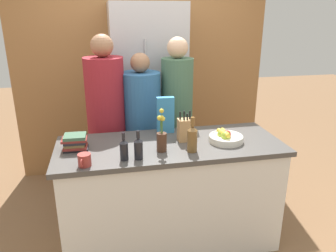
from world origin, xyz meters
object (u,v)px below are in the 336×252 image
Objects in this scene: person_in_red_tee at (177,113)px; fruit_bowl at (226,137)px; refrigerator at (148,96)px; person_at_sink at (107,117)px; coffee_mug at (84,160)px; bottle_wine at (124,149)px; person_in_blue at (142,125)px; cereal_box at (165,115)px; bottle_oil at (138,148)px; flower_vase at (162,138)px; book_stack at (75,142)px; knife_block at (185,130)px; bottle_vinegar at (192,138)px.

fruit_bowl is at bearing -66.82° from person_in_red_tee.
refrigerator reaches higher than person_in_red_tee.
refrigerator reaches higher than person_at_sink.
coffee_mug is at bearing -113.89° from refrigerator.
person_in_blue reaches higher than bottle_wine.
coffee_mug is (-0.68, -0.55, -0.12)m from cereal_box.
bottle_oil is at bearing 6.05° from coffee_mug.
cereal_box is (0.11, 0.40, 0.05)m from flower_vase.
person_at_sink is (-0.10, 0.86, -0.02)m from bottle_wine.
book_stack is 0.44m from bottle_wine.
bottle_wine is 0.13× the size of person_in_blue.
person_in_blue reaches higher than coffee_mug.
fruit_bowl is 1.35× the size of bottle_wine.
coffee_mug is 0.08× the size of person_in_blue.
person_in_red_tee is (0.08, 0.62, -0.04)m from knife_block.
fruit_bowl is 0.88× the size of cereal_box.
fruit_bowl is at bearing 12.04° from bottle_wine.
bottle_oil is at bearing -114.41° from person_in_red_tee.
cereal_box is at bearing -112.28° from person_in_red_tee.
person_in_blue is at bearing 108.56° from bottle_vinegar.
cereal_box is at bearing 74.71° from flower_vase.
coffee_mug is at bearing -173.95° from bottle_oil.
refrigerator reaches higher than bottle_wine.
fruit_bowl is 0.34m from knife_block.
bottle_oil is 0.12× the size of person_at_sink.
person_in_blue reaches higher than cereal_box.
cereal_box is 0.19× the size of person_in_red_tee.
bottle_oil is (-0.74, -0.18, 0.05)m from fruit_bowl.
person_at_sink reaches higher than book_stack.
person_at_sink is (-0.94, 0.68, 0.02)m from fruit_bowl.
person_in_red_tee reaches higher than fruit_bowl.
person_at_sink is at bearing 144.19° from fruit_bowl.
coffee_mug is (-0.57, -0.15, -0.06)m from flower_vase.
person_in_red_tee is (0.88, 0.94, 0.01)m from coffee_mug.
fruit_bowl is 0.56m from cereal_box.
person_in_blue reaches higher than knife_block.
person_at_sink reaches higher than person_in_red_tee.
knife_block is 0.23m from bottle_vinegar.
fruit_bowl is at bearing -36.53° from cereal_box.
knife_block reaches higher than bottle_oil.
knife_block is at bearing 33.84° from bottle_oil.
person_in_blue is 0.37m from person_in_red_tee.
book_stack is at bearing -142.14° from person_in_red_tee.
bottle_vinegar is 0.89m from person_in_blue.
book_stack is 0.91× the size of bottle_oil.
flower_vase is at bearing 166.00° from bottle_vinegar.
bottle_oil is 0.79× the size of bottle_vinegar.
flower_vase is 0.23m from bottle_vinegar.
coffee_mug is at bearing -75.96° from book_stack.
person_in_blue is (0.34, 0.02, -0.11)m from person_at_sink.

